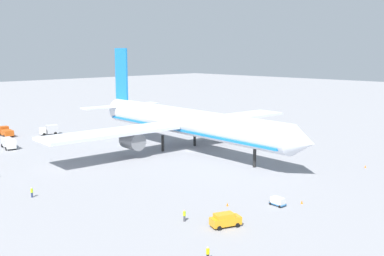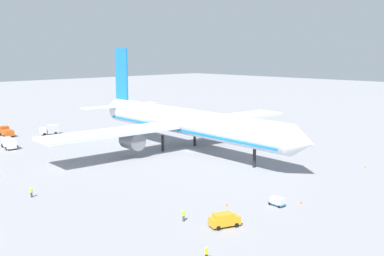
{
  "view_description": "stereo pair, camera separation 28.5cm",
  "coord_description": "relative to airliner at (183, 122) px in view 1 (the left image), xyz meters",
  "views": [
    {
      "loc": [
        81.59,
        -78.14,
        24.37
      ],
      "look_at": [
        -1.86,
        3.51,
        5.07
      ],
      "focal_mm": 43.19,
      "sensor_mm": 36.0,
      "label": 1
    },
    {
      "loc": [
        81.79,
        -77.93,
        24.37
      ],
      "look_at": [
        -1.86,
        3.51,
        5.07
      ],
      "focal_mm": 43.19,
      "sensor_mm": 36.0,
      "label": 2
    }
  ],
  "objects": [
    {
      "name": "airliner",
      "position": [
        0.0,
        0.0,
        0.0
      ],
      "size": [
        75.89,
        72.58,
        25.43
      ],
      "color": "silver",
      "rests_on": "ground"
    },
    {
      "name": "service_truck_1",
      "position": [
        -50.11,
        -24.1,
        -5.8
      ],
      "size": [
        7.22,
        3.43,
        2.61
      ],
      "color": "#BF4C14",
      "rests_on": "ground"
    },
    {
      "name": "ground_worker_2",
      "position": [
        36.42,
        -34.12,
        -6.24
      ],
      "size": [
        0.44,
        0.44,
        1.72
      ],
      "color": "#3F3F47",
      "rests_on": "ground"
    },
    {
      "name": "traffic_cone_3",
      "position": [
        -17.64,
        39.21,
        -6.84
      ],
      "size": [
        0.36,
        0.36,
        0.55
      ],
      "primitive_type": "cone",
      "color": "orange",
      "rests_on": "ground"
    },
    {
      "name": "service_van",
      "position": [
        41.97,
        -31.45,
        -6.08
      ],
      "size": [
        3.27,
        4.7,
        1.97
      ],
      "color": "orange",
      "rests_on": "ground"
    },
    {
      "name": "service_truck_0",
      "position": [
        -32.4,
        -30.88,
        -5.64
      ],
      "size": [
        7.26,
        3.42,
        2.66
      ],
      "color": "white",
      "rests_on": "ground"
    },
    {
      "name": "baggage_cart_0",
      "position": [
        -49.64,
        30.76,
        -6.4
      ],
      "size": [
        3.03,
        3.04,
        1.29
      ],
      "color": "#26598C",
      "rests_on": "ground"
    },
    {
      "name": "traffic_cone_1",
      "position": [
        40.5,
        15.12,
        -6.84
      ],
      "size": [
        0.36,
        0.36,
        0.55
      ],
      "primitive_type": "cone",
      "color": "orange",
      "rests_on": "ground"
    },
    {
      "name": "ground_plane",
      "position": [
        1.38,
        0.03,
        -7.12
      ],
      "size": [
        600.0,
        600.0,
        0.0
      ],
      "primitive_type": "plane",
      "color": "gray"
    },
    {
      "name": "baggage_cart_2",
      "position": [
        41.81,
        -18.58,
        -6.38
      ],
      "size": [
        3.2,
        1.7,
        1.35
      ],
      "color": "#26598C",
      "rests_on": "ground"
    },
    {
      "name": "ground_worker_3",
      "position": [
        10.23,
        -44.91,
        -6.22
      ],
      "size": [
        0.41,
        0.41,
        1.75
      ],
      "color": "navy",
      "rests_on": "ground"
    },
    {
      "name": "ground_worker_1",
      "position": [
        47.69,
        -40.99,
        -6.22
      ],
      "size": [
        0.46,
        0.46,
        1.75
      ],
      "color": "black",
      "rests_on": "ground"
    },
    {
      "name": "traffic_cone_2",
      "position": [
        44.05,
        -15.06,
        -6.84
      ],
      "size": [
        0.36,
        0.36,
        0.55
      ],
      "primitive_type": "cone",
      "color": "orange",
      "rests_on": "ground"
    },
    {
      "name": "traffic_cone_0",
      "position": [
        36.36,
        -24.59,
        -6.84
      ],
      "size": [
        0.36,
        0.36,
        0.55
      ],
      "primitive_type": "cone",
      "color": "orange",
      "rests_on": "ground"
    },
    {
      "name": "service_truck_3",
      "position": [
        -43.09,
        -14.0,
        -5.56
      ],
      "size": [
        3.61,
        5.5,
        2.91
      ],
      "color": "white",
      "rests_on": "ground"
    }
  ]
}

